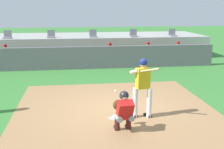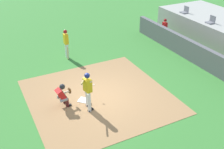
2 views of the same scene
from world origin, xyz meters
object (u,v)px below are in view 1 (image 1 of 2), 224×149
object	(u,v)px
dugout_player_1	(110,53)
stadium_seat_3	(134,35)
dugout_player_0	(5,56)
stadium_seat_1	(51,36)
dugout_player_2	(148,52)
dugout_player_3	(178,52)
home_plate	(119,118)
stadium_seat_2	(93,35)
stadium_seat_4	(172,34)
batter_at_plate	(142,84)
catcher_crouched	(124,110)
stadium_seat_0	(7,36)

from	to	relation	value
dugout_player_1	stadium_seat_3	world-z (taller)	stadium_seat_3
dugout_player_0	stadium_seat_1	bearing A→B (deg)	40.71
dugout_player_1	dugout_player_2	xyz separation A→B (m)	(2.25, 0.00, 0.00)
stadium_seat_1	dugout_player_3	bearing A→B (deg)	-15.20
home_plate	dugout_player_2	distance (m)	8.72
dugout_player_2	stadium_seat_2	size ratio (longest dim) A/B	2.71
stadium_seat_1	stadium_seat_4	size ratio (longest dim) A/B	1.00
batter_at_plate	stadium_seat_3	distance (m)	10.39
dugout_player_2	stadium_seat_3	size ratio (longest dim) A/B	2.71
dugout_player_0	dugout_player_1	xyz separation A→B (m)	(5.77, 0.00, 0.00)
dugout_player_0	stadium_seat_1	xyz separation A→B (m)	(2.37, 2.03, 0.86)
dugout_player_2	stadium_seat_1	distance (m)	6.07
catcher_crouched	dugout_player_2	bearing A→B (deg)	71.20
dugout_player_0	dugout_player_2	bearing A→B (deg)	0.00
dugout_player_0	stadium_seat_0	world-z (taller)	stadium_seat_0
batter_at_plate	stadium_seat_3	xyz separation A→B (m)	(1.91, 10.20, 0.50)
home_plate	catcher_crouched	bearing A→B (deg)	-91.59
dugout_player_1	catcher_crouched	bearing A→B (deg)	-95.26
catcher_crouched	stadium_seat_1	distance (m)	11.43
catcher_crouched	stadium_seat_1	size ratio (longest dim) A/B	3.88
dugout_player_3	stadium_seat_1	world-z (taller)	stadium_seat_1
dugout_player_0	stadium_seat_1	world-z (taller)	stadium_seat_1
catcher_crouched	dugout_player_2	distance (m)	9.57
stadium_seat_0	stadium_seat_1	xyz separation A→B (m)	(2.60, 0.00, 0.00)
dugout_player_2	home_plate	bearing A→B (deg)	-110.58
stadium_seat_1	stadium_seat_2	bearing A→B (deg)	0.00
dugout_player_3	dugout_player_1	bearing A→B (deg)	180.00
batter_at_plate	stadium_seat_1	xyz separation A→B (m)	(-3.29, 10.20, 0.50)
batter_at_plate	stadium_seat_1	world-z (taller)	stadium_seat_1
dugout_player_1	dugout_player_2	bearing A→B (deg)	0.00
batter_at_plate	stadium_seat_0	world-z (taller)	stadium_seat_0
stadium_seat_2	dugout_player_1	bearing A→B (deg)	-68.32
catcher_crouched	dugout_player_0	distance (m)	10.32
catcher_crouched	dugout_player_1	bearing A→B (deg)	84.74
dugout_player_0	stadium_seat_2	bearing A→B (deg)	22.28
dugout_player_1	stadium_seat_0	bearing A→B (deg)	161.29
stadium_seat_2	stadium_seat_4	world-z (taller)	same
batter_at_plate	dugout_player_1	xyz separation A→B (m)	(0.12, 8.17, -0.36)
home_plate	stadium_seat_1	xyz separation A→B (m)	(-2.60, 10.18, 1.51)
stadium_seat_3	stadium_seat_4	xyz separation A→B (m)	(2.60, 0.00, 0.00)
stadium_seat_1	stadium_seat_3	distance (m)	5.20
catcher_crouched	dugout_player_0	size ratio (longest dim) A/B	1.43
dugout_player_0	home_plate	bearing A→B (deg)	-58.63
dugout_player_3	stadium_seat_1	size ratio (longest dim) A/B	2.71
dugout_player_0	dugout_player_1	bearing A→B (deg)	0.00
home_plate	batter_at_plate	bearing A→B (deg)	-2.06
dugout_player_0	catcher_crouched	bearing A→B (deg)	-61.40
stadium_seat_0	stadium_seat_3	world-z (taller)	same
dugout_player_2	stadium_seat_4	xyz separation A→B (m)	(2.14, 2.03, 0.86)
stadium_seat_0	stadium_seat_2	xyz separation A→B (m)	(5.20, 0.00, 0.00)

